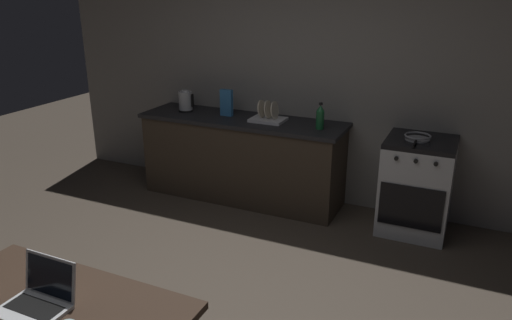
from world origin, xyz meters
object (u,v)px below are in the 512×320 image
Objects in this scene: electric_kettle at (186,101)px; dish_rack at (268,117)px; cereal_box at (227,103)px; laptop at (38,299)px; frying_pan at (418,137)px; stove_oven at (416,186)px; bottle at (320,117)px.

dish_rack is (0.97, 0.00, -0.06)m from electric_kettle.
cereal_box is at bearing 2.35° from electric_kettle.
electric_kettle is (-1.08, 3.01, 0.23)m from laptop.
cereal_box is (-0.59, 3.03, 0.26)m from laptop.
frying_pan is 1.47× the size of cereal_box.
frying_pan is (1.34, 2.98, 0.15)m from laptop.
electric_kettle is at bearing 179.30° from frying_pan.
stove_oven is 2.59× the size of dish_rack.
dish_rack reaches higher than frying_pan.
cereal_box is at bearing 96.40° from laptop.
cereal_box reaches higher than laptop.
bottle is 0.63× the size of frying_pan.
stove_oven is at bearing 60.82° from laptop.
stove_oven is 2.76× the size of laptop.
cereal_box reaches higher than stove_oven.
electric_kettle is at bearing 105.07° from laptop.
electric_kettle reaches higher than laptop.
bottle is (-0.93, -0.05, 0.56)m from stove_oven.
electric_kettle is at bearing -180.00° from dish_rack.
bottle reaches higher than dish_rack.
bottle is 0.90m from frying_pan.
laptop is at bearing -70.31° from electric_kettle.
laptop is 0.79× the size of frying_pan.
dish_rack is (0.48, -0.02, -0.09)m from cereal_box.
frying_pan is 1.19× the size of dish_rack.
frying_pan is at bearing -0.70° from electric_kettle.
cereal_box is 0.81× the size of dish_rack.
bottle is (0.45, 2.96, 0.24)m from laptop.
stove_oven is 0.47m from frying_pan.
dish_rack is at bearing 0.00° from electric_kettle.
cereal_box reaches higher than frying_pan.
stove_oven is 1.56m from dish_rack.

